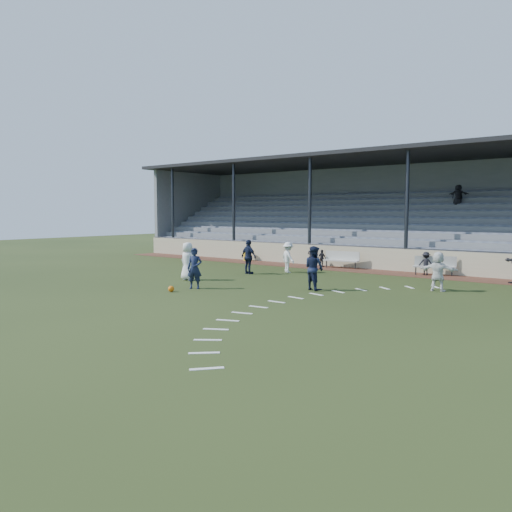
{
  "coord_description": "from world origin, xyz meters",
  "views": [
    {
      "loc": [
        12.91,
        -14.15,
        3.14
      ],
      "look_at": [
        0.0,
        2.5,
        1.3
      ],
      "focal_mm": 35.0,
      "sensor_mm": 36.0,
      "label": 1
    }
  ],
  "objects_px": {
    "player_navy_lead": "(195,268)",
    "trash_bin": "(247,255)",
    "player_white_lead": "(188,261)",
    "football": "(171,289)",
    "bench_left": "(342,258)",
    "bench_right": "(435,264)"
  },
  "relations": [
    {
      "from": "bench_right",
      "to": "player_navy_lead",
      "type": "distance_m",
      "value": 12.25
    },
    {
      "from": "bench_right",
      "to": "player_navy_lead",
      "type": "relative_size",
      "value": 1.19
    },
    {
      "from": "football",
      "to": "player_white_lead",
      "type": "distance_m",
      "value": 3.55
    },
    {
      "from": "bench_right",
      "to": "player_navy_lead",
      "type": "height_order",
      "value": "player_navy_lead"
    },
    {
      "from": "player_navy_lead",
      "to": "trash_bin",
      "type": "bearing_deg",
      "value": 89.55
    },
    {
      "from": "bench_left",
      "to": "player_white_lead",
      "type": "bearing_deg",
      "value": -117.62
    },
    {
      "from": "bench_right",
      "to": "bench_left",
      "type": "bearing_deg",
      "value": 158.51
    },
    {
      "from": "bench_left",
      "to": "player_navy_lead",
      "type": "bearing_deg",
      "value": -103.31
    },
    {
      "from": "trash_bin",
      "to": "player_navy_lead",
      "type": "distance_m",
      "value": 12.01
    },
    {
      "from": "trash_bin",
      "to": "football",
      "type": "relative_size",
      "value": 2.97
    },
    {
      "from": "player_navy_lead",
      "to": "bench_left",
      "type": "bearing_deg",
      "value": 54.33
    },
    {
      "from": "bench_right",
      "to": "player_white_lead",
      "type": "distance_m",
      "value": 12.23
    },
    {
      "from": "bench_right",
      "to": "football",
      "type": "bearing_deg",
      "value": -141.17
    },
    {
      "from": "player_white_lead",
      "to": "football",
      "type": "bearing_deg",
      "value": 126.49
    },
    {
      "from": "bench_left",
      "to": "bench_right",
      "type": "distance_m",
      "value": 5.18
    },
    {
      "from": "trash_bin",
      "to": "player_navy_lead",
      "type": "relative_size",
      "value": 0.42
    },
    {
      "from": "football",
      "to": "bench_right",
      "type": "bearing_deg",
      "value": 60.48
    },
    {
      "from": "trash_bin",
      "to": "football",
      "type": "distance_m",
      "value": 12.97
    },
    {
      "from": "trash_bin",
      "to": "player_navy_lead",
      "type": "xyz_separation_m",
      "value": [
        5.72,
        -10.55,
        0.47
      ]
    },
    {
      "from": "football",
      "to": "bench_left",
      "type": "bearing_deg",
      "value": 83.16
    },
    {
      "from": "football",
      "to": "player_navy_lead",
      "type": "relative_size",
      "value": 0.14
    },
    {
      "from": "bench_right",
      "to": "football",
      "type": "relative_size",
      "value": 8.36
    }
  ]
}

